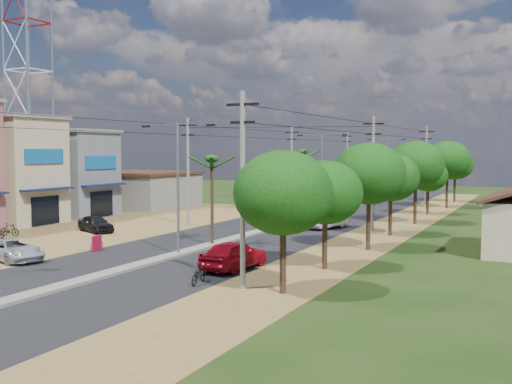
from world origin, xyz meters
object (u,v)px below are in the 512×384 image
Objects in this scene: car_parked_dark at (96,224)px; car_white_far at (313,206)px; roadside_sign at (97,243)px; moto_rider_east at (198,275)px; car_parked_silver at (13,250)px; car_red_near at (234,255)px; car_silver_mid at (326,220)px.

car_white_far is at bearing -2.10° from car_parked_dark.
car_white_far is 4.38× the size of roadside_sign.
moto_rider_east is 1.45× the size of roadside_sign.
roadside_sign is (2.00, 4.77, -0.12)m from car_parked_silver.
roadside_sign is (5.94, -6.66, -0.15)m from car_parked_dark.
car_parked_dark is 3.22× the size of roadside_sign.
car_parked_dark is (-3.94, 11.43, 0.03)m from car_parked_silver.
car_red_near is at bearing -21.10° from roadside_sign.
car_silver_mid is 1.14× the size of car_parked_dark.
roadside_sign is at bearing -2.55° from car_red_near.
car_white_far is 3.03× the size of moto_rider_east.
car_parked_silver is 12.71m from moto_rider_east.
car_red_near is at bearing -92.36° from car_parked_dark.
car_parked_silver is 12.09m from car_parked_dark.
car_red_near reaches higher than roadside_sign.
car_parked_dark is (-9.94, -20.78, -0.10)m from car_white_far.
car_silver_mid is (-1.19, 17.91, -0.06)m from car_red_near.
car_silver_mid reaches higher than car_parked_silver.
roadside_sign is (-10.50, 1.30, -0.28)m from car_red_near.
car_parked_silver is 1.17× the size of car_parked_dark.
car_parked_silver is (-6.00, -32.21, -0.14)m from car_white_far.
car_parked_dark is at bearing -137.48° from car_white_far.
car_white_far is 23.04m from car_parked_dark.
car_white_far reaches higher than car_parked_silver.
car_white_far is at bearing 4.06° from car_parked_silver.
car_red_near is 2.64× the size of moto_rider_east.
car_parked_dark is at bearing 33.65° from car_parked_silver.
car_silver_mid is at bearing -13.26° from car_parked_silver.
car_red_near reaches higher than car_parked_dark.
car_white_far is 1.16× the size of car_parked_silver.
car_parked_dark reaches higher than roadside_sign.
car_red_near is 1.02× the size of car_parked_silver.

